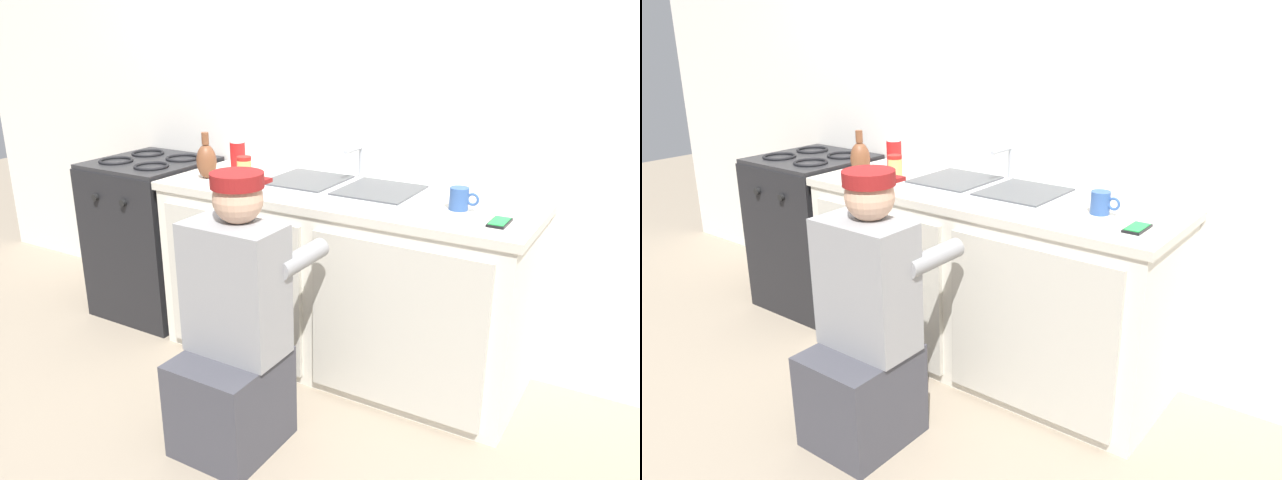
# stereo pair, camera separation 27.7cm
# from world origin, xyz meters

# --- Properties ---
(ground_plane) EXTENTS (12.00, 12.00, 0.00)m
(ground_plane) POSITION_xyz_m (0.00, 0.00, 0.00)
(ground_plane) COLOR gray
(back_wall) EXTENTS (6.00, 0.10, 2.50)m
(back_wall) POSITION_xyz_m (0.00, 0.65, 1.25)
(back_wall) COLOR silver
(back_wall) RESTS_ON ground_plane
(counter_cabinet) EXTENTS (1.76, 0.62, 0.84)m
(counter_cabinet) POSITION_xyz_m (0.00, 0.29, 0.42)
(counter_cabinet) COLOR silver
(counter_cabinet) RESTS_ON ground_plane
(countertop) EXTENTS (1.80, 0.62, 0.04)m
(countertop) POSITION_xyz_m (0.00, 0.30, 0.86)
(countertop) COLOR beige
(countertop) RESTS_ON counter_cabinet
(sink_double_basin) EXTENTS (0.80, 0.44, 0.19)m
(sink_double_basin) POSITION_xyz_m (0.00, 0.30, 0.89)
(sink_double_basin) COLOR silver
(sink_double_basin) RESTS_ON countertop
(stove_range) EXTENTS (0.59, 0.62, 0.91)m
(stove_range) POSITION_xyz_m (-1.22, 0.30, 0.45)
(stove_range) COLOR black
(stove_range) RESTS_ON ground_plane
(plumber_person) EXTENTS (0.42, 0.61, 1.10)m
(plumber_person) POSITION_xyz_m (-0.05, -0.47, 0.46)
(plumber_person) COLOR #3F3F47
(plumber_person) RESTS_ON ground_plane
(coffee_mug) EXTENTS (0.13, 0.08, 0.09)m
(coffee_mug) POSITION_xyz_m (0.56, 0.30, 0.92)
(coffee_mug) COLOR #335699
(coffee_mug) RESTS_ON countertop
(condiment_jar) EXTENTS (0.07, 0.07, 0.13)m
(condiment_jar) POSITION_xyz_m (-0.50, 0.22, 0.94)
(condiment_jar) COLOR #DBB760
(condiment_jar) RESTS_ON countertop
(vase_decorative) EXTENTS (0.10, 0.10, 0.23)m
(vase_decorative) POSITION_xyz_m (-0.71, 0.19, 0.97)
(vase_decorative) COLOR brown
(vase_decorative) RESTS_ON countertop
(soda_cup_red) EXTENTS (0.08, 0.08, 0.15)m
(soda_cup_red) POSITION_xyz_m (-0.72, 0.45, 0.95)
(soda_cup_red) COLOR red
(soda_cup_red) RESTS_ON countertop
(cell_phone) EXTENTS (0.07, 0.14, 0.01)m
(cell_phone) POSITION_xyz_m (0.76, 0.19, 0.88)
(cell_phone) COLOR black
(cell_phone) RESTS_ON countertop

